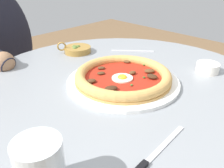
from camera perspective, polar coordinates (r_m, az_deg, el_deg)
dining_table at (r=0.76m, az=2.39°, el=-8.89°), size 0.89×0.89×0.73m
pizza_on_plate at (r=0.68m, az=2.64°, el=1.51°), size 0.32×0.32×0.04m
steak_knife at (r=0.43m, az=7.50°, el=-18.52°), size 0.22×0.02×0.01m
ramekin_capers at (r=0.80m, az=21.72°, el=3.68°), size 0.07×0.07×0.03m
olive_pan at (r=0.93m, az=-8.29°, el=8.13°), size 0.12×0.10×0.05m
fork_utensil at (r=0.94m, az=4.90°, el=7.80°), size 0.11×0.13×0.00m
diner_person at (r=1.25m, az=-24.70°, el=-0.22°), size 0.41×0.53×1.16m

